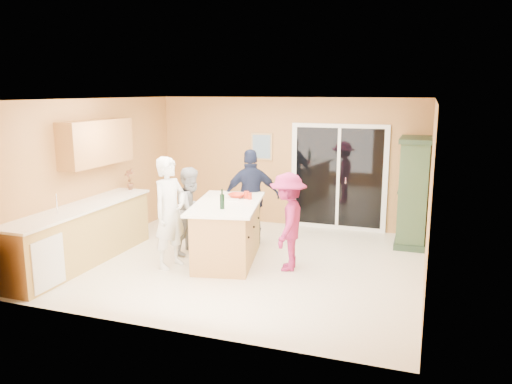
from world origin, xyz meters
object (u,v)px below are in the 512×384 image
(green_hutch, at_px, (413,193))
(woman_grey, at_px, (192,210))
(kitchen_island, at_px, (227,233))
(woman_navy, at_px, (252,197))
(woman_magenta, at_px, (288,222))
(woman_white, at_px, (170,213))

(green_hutch, relative_size, woman_grey, 1.31)
(kitchen_island, distance_m, woman_navy, 1.09)
(woman_magenta, bearing_deg, woman_white, -81.35)
(woman_grey, bearing_deg, woman_navy, -36.88)
(kitchen_island, xyz_separation_m, woman_white, (-0.73, -0.55, 0.42))
(woman_navy, bearing_deg, green_hutch, 172.51)
(woman_grey, distance_m, woman_navy, 1.14)
(woman_grey, bearing_deg, woman_white, -172.05)
(woman_white, xyz_separation_m, woman_magenta, (1.76, 0.49, -0.11))
(woman_grey, height_order, woman_magenta, woman_magenta)
(woman_white, bearing_deg, woman_grey, 15.15)
(woman_magenta, bearing_deg, woman_navy, -144.71)
(woman_navy, bearing_deg, kitchen_island, 61.20)
(woman_grey, xyz_separation_m, woman_magenta, (1.76, -0.27, 0.02))
(green_hutch, distance_m, woman_white, 4.30)
(woman_grey, relative_size, woman_magenta, 0.97)
(woman_navy, bearing_deg, woman_grey, 19.84)
(green_hutch, relative_size, woman_navy, 1.12)
(green_hutch, xyz_separation_m, woman_magenta, (-1.76, -1.98, -0.18))
(woman_white, distance_m, woman_magenta, 1.83)
(kitchen_island, height_order, green_hutch, green_hutch)
(kitchen_island, relative_size, woman_grey, 1.37)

